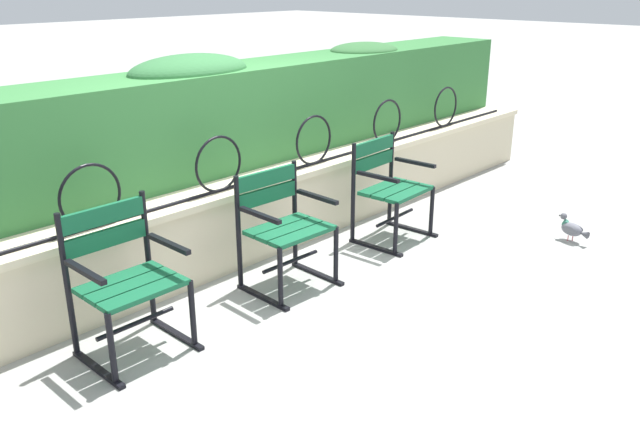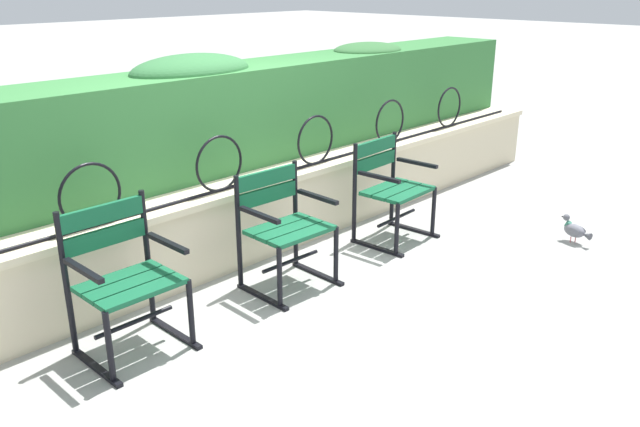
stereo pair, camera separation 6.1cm
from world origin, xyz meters
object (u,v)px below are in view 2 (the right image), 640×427
at_px(park_chair_centre, 283,225).
at_px(pigeon_near_chairs, 575,230).
at_px(park_chair_left, 123,276).
at_px(park_chair_right, 390,186).

height_order(park_chair_centre, pigeon_near_chairs, park_chair_centre).
xyz_separation_m(park_chair_left, pigeon_near_chairs, (3.46, -1.25, -0.36)).
xyz_separation_m(park_chair_right, pigeon_near_chairs, (0.99, -1.20, -0.35)).
xyz_separation_m(park_chair_centre, pigeon_near_chairs, (2.22, -1.20, -0.35)).
bearing_deg(park_chair_centre, park_chair_right, -0.25).
bearing_deg(pigeon_near_chairs, park_chair_right, 129.56).
xyz_separation_m(park_chair_left, park_chair_right, (2.47, -0.05, -0.01)).
bearing_deg(park_chair_left, pigeon_near_chairs, -19.83).
distance_m(park_chair_centre, pigeon_near_chairs, 2.55).
height_order(park_chair_left, park_chair_right, park_chair_left).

